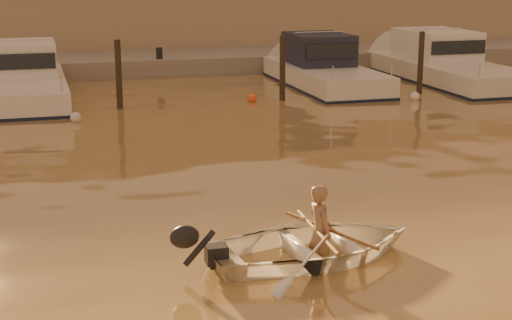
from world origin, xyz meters
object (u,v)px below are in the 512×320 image
object	(u,v)px
moored_boat_4	(325,68)
moored_boat_5	(446,64)
moored_boat_2	(27,80)
person	(320,232)
dinghy	(314,246)
waterfront_building	(88,2)

from	to	relation	value
moored_boat_4	moored_boat_5	bearing A→B (deg)	0.00
moored_boat_2	moored_boat_5	world-z (taller)	same
person	moored_boat_2	world-z (taller)	moored_boat_2
moored_boat_4	dinghy	bearing A→B (deg)	-111.57
moored_boat_4	person	bearing A→B (deg)	-111.25
person	moored_boat_4	distance (m)	16.11
waterfront_building	moored_boat_2	bearing A→B (deg)	-104.10
moored_boat_4	waterfront_building	bearing A→B (deg)	122.65
moored_boat_2	moored_boat_5	size ratio (longest dim) A/B	0.84
moored_boat_4	moored_boat_5	size ratio (longest dim) A/B	0.82
moored_boat_5	waterfront_building	distance (m)	16.15
person	waterfront_building	distance (m)	26.12
dinghy	moored_boat_2	distance (m)	15.52
person	moored_boat_4	xyz separation A→B (m)	(5.84, 15.01, 0.22)
moored_boat_2	moored_boat_5	distance (m)	14.46
moored_boat_5	moored_boat_2	bearing A→B (deg)	180.00
dinghy	person	distance (m)	0.22
dinghy	moored_boat_4	distance (m)	16.16
person	moored_boat_4	size ratio (longest dim) A/B	0.19
person	waterfront_building	xyz separation A→B (m)	(-1.21, 26.01, 2.00)
moored_boat_2	waterfront_building	bearing A→B (deg)	75.90
moored_boat_2	waterfront_building	distance (m)	11.48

